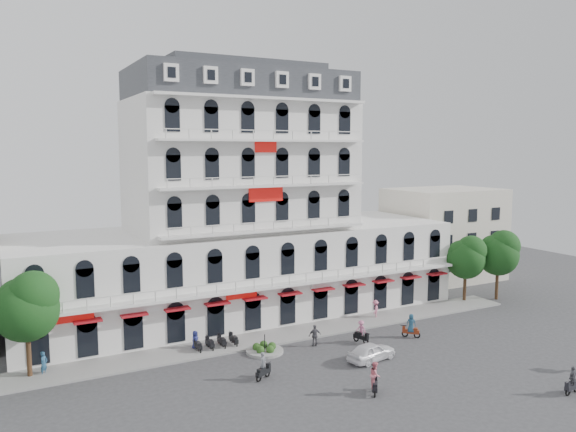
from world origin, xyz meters
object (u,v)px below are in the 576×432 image
(parked_car, at_px, (371,352))
(rider_southwest, at_px, (375,377))
(rider_northeast, at_px, (573,381))
(rider_west, at_px, (263,367))
(rider_east, at_px, (411,326))
(rider_center, at_px, (361,331))

(parked_car, bearing_deg, rider_southwest, 135.22)
(rider_southwest, bearing_deg, rider_northeast, -81.03)
(parked_car, distance_m, rider_west, 9.46)
(rider_southwest, height_order, rider_northeast, rider_southwest)
(parked_car, xyz_separation_m, rider_west, (-9.43, 0.71, 0.19))
(rider_southwest, xyz_separation_m, rider_east, (10.13, 8.17, -0.11))
(rider_west, bearing_deg, rider_center, -12.50)
(rider_center, bearing_deg, rider_east, 63.08)
(parked_car, xyz_separation_m, rider_east, (6.62, 2.94, 0.36))
(parked_car, xyz_separation_m, rider_center, (1.68, 3.85, 0.34))
(parked_car, distance_m, rider_east, 7.26)
(parked_car, distance_m, rider_center, 4.22)
(rider_west, relative_size, rider_center, 1.02)
(parked_car, bearing_deg, rider_east, -76.96)
(parked_car, height_order, rider_southwest, rider_southwest)
(rider_northeast, bearing_deg, rider_southwest, -34.89)
(rider_northeast, bearing_deg, parked_car, -60.13)
(rider_center, bearing_deg, rider_southwest, -46.20)
(parked_car, distance_m, rider_northeast, 14.70)
(rider_west, xyz_separation_m, rider_southwest, (5.93, -5.94, 0.28))
(rider_east, distance_m, rider_center, 5.02)
(rider_east, xyz_separation_m, rider_northeast, (2.18, -14.71, -0.14))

